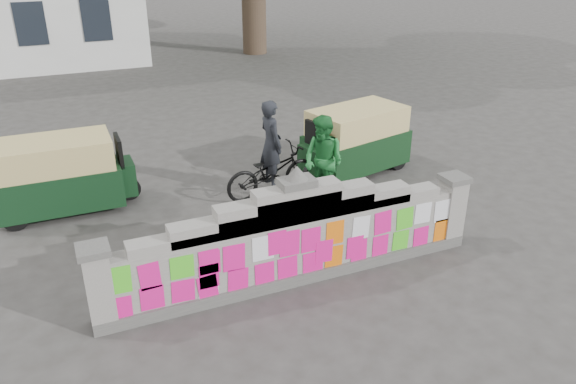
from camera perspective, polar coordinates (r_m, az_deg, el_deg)
name	(u,v)px	position (r m, az deg, el deg)	size (l,w,h in m)	color
ground	(296,279)	(9.31, 0.83, -8.86)	(100.00, 100.00, 0.00)	#383533
parapet_wall	(297,240)	(8.91, 0.87, -4.87)	(6.48, 0.44, 2.01)	#4C4C49
cyclist_bike	(271,172)	(11.92, -1.70, 2.08)	(0.73, 2.08, 1.09)	black
cyclist_rider	(271,155)	(11.78, -1.72, 3.78)	(0.68, 0.44, 1.85)	black
pedestrian	(323,161)	(11.44, 3.61, 3.16)	(0.91, 0.71, 1.88)	#207733
rickshaw_left	(62,174)	(12.05, -21.99, 1.68)	(2.74, 1.28, 1.51)	black
rickshaw_right	(354,140)	(13.14, 6.75, 5.29)	(2.85, 1.80, 1.53)	black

